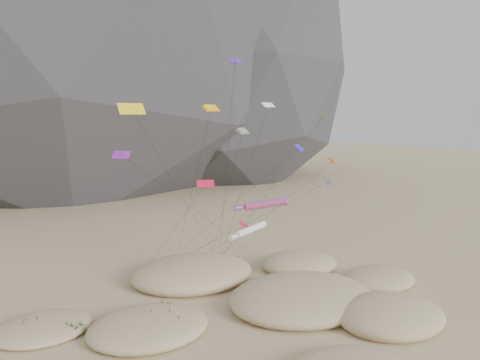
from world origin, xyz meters
The scene contains 9 objects.
ground centered at (0.00, 0.00, 0.00)m, with size 500.00×500.00×0.00m, color #CCB789.
dunes centered at (-0.88, 3.98, 0.71)m, with size 49.30×41.03×3.68m.
dune_grass centered at (-2.20, 4.39, 0.85)m, with size 43.19×28.91×1.53m.
kite_stakes centered at (1.59, 23.11, 0.15)m, with size 20.69×6.19×0.30m.
rainbow_tube_kite centered at (5.57, 11.63, 10.27)m, with size 7.38×15.95×11.09m.
white_tube_kite centered at (0.25, 6.98, 8.56)m, with size 6.19×17.79×9.20m.
orange_parafoil centered at (-0.41, 14.69, 22.18)m, with size 2.38×11.72×22.93m.
multi_parafoil centered at (2.10, 11.42, 19.41)m, with size 5.57×16.44×20.15m.
delta_kites centered at (3.09, 10.59, 17.42)m, with size 30.75×20.33×28.06m.
Camera 1 is at (-28.74, -36.50, 21.60)m, focal length 35.00 mm.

